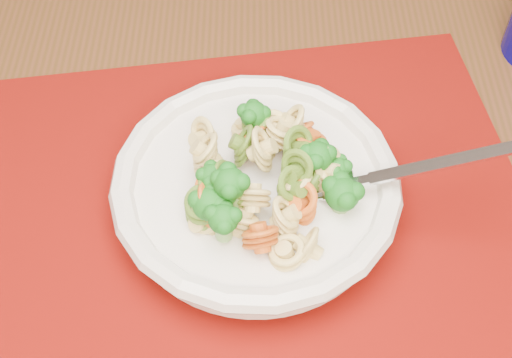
# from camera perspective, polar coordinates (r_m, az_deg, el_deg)

# --- Properties ---
(dining_table) EXTENTS (1.67, 1.25, 0.75)m
(dining_table) POSITION_cam_1_polar(r_m,az_deg,el_deg) (0.73, 3.77, -0.71)
(dining_table) COLOR #4A2814
(dining_table) RESTS_ON ground
(placemat) EXTENTS (0.57, 0.50, 0.00)m
(placemat) POSITION_cam_1_polar(r_m,az_deg,el_deg) (0.60, -0.64, -2.32)
(placemat) COLOR #640904
(placemat) RESTS_ON dining_table
(pasta_bowl) EXTENTS (0.24, 0.24, 0.05)m
(pasta_bowl) POSITION_cam_1_polar(r_m,az_deg,el_deg) (0.58, 0.00, -0.71)
(pasta_bowl) COLOR beige
(pasta_bowl) RESTS_ON placemat
(pasta_broccoli_heap) EXTENTS (0.20, 0.20, 0.06)m
(pasta_broccoli_heap) POSITION_cam_1_polar(r_m,az_deg,el_deg) (0.56, 0.00, 0.37)
(pasta_broccoli_heap) COLOR tan
(pasta_broccoli_heap) RESTS_ON pasta_bowl
(fork) EXTENTS (0.18, 0.06, 0.08)m
(fork) POSITION_cam_1_polar(r_m,az_deg,el_deg) (0.56, 6.59, -0.54)
(fork) COLOR silver
(fork) RESTS_ON pasta_bowl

